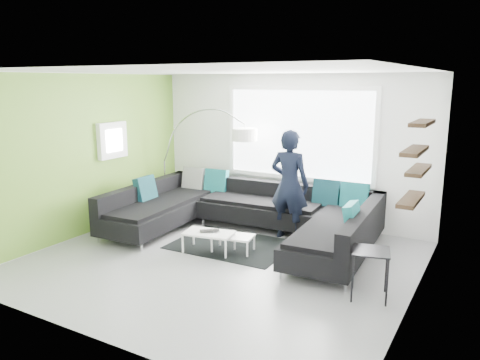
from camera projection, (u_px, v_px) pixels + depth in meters
name	position (u px, v px, depth m)	size (l,w,h in m)	color
ground	(220.00, 261.00, 7.07)	(5.50, 5.50, 0.00)	gray
room_shell	(228.00, 140.00, 6.85)	(5.54, 5.04, 2.82)	white
sectional_sofa	(242.00, 217.00, 7.92)	(4.44, 2.91, 0.93)	black
rug	(231.00, 245.00, 7.75)	(1.89, 1.37, 0.01)	black
coffee_table	(221.00, 242.00, 7.41)	(0.99, 0.58, 0.32)	silver
arc_lamp	(164.00, 161.00, 9.45)	(2.00, 0.58, 2.16)	silver
side_table	(370.00, 274.00, 5.82)	(0.45, 0.45, 0.62)	black
person	(289.00, 185.00, 7.92)	(0.69, 0.45, 1.88)	black
laptop	(210.00, 232.00, 7.36)	(0.36, 0.34, 0.02)	black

